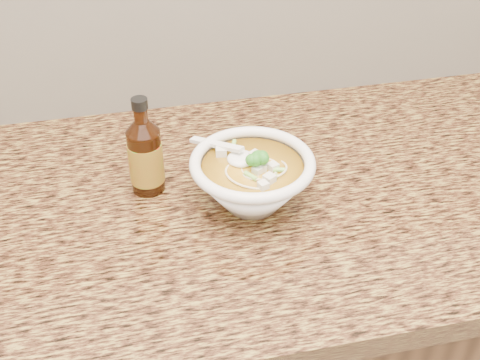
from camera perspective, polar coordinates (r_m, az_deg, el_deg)
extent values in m
cube|color=olive|center=(1.02, -2.45, -2.17)|extent=(4.00, 0.68, 0.04)
cylinder|color=white|center=(0.99, 1.13, -2.04)|extent=(0.08, 0.08, 0.01)
torus|color=white|center=(0.94, 1.19, 1.66)|extent=(0.20, 0.20, 0.02)
torus|color=beige|center=(0.95, 1.07, 1.43)|extent=(0.13, 0.13, 0.00)
torus|color=beige|center=(0.94, 1.88, 0.91)|extent=(0.10, 0.10, 0.00)
torus|color=beige|center=(0.94, 0.94, 1.04)|extent=(0.10, 0.10, 0.00)
torus|color=beige|center=(0.95, 1.41, 1.09)|extent=(0.10, 0.10, 0.00)
torus|color=beige|center=(0.96, 0.16, 1.50)|extent=(0.11, 0.11, 0.00)
torus|color=beige|center=(0.95, 1.18, 0.83)|extent=(0.08, 0.08, 0.00)
torus|color=beige|center=(0.95, 1.37, 0.76)|extent=(0.05, 0.05, 0.00)
torus|color=beige|center=(0.95, 0.57, 0.58)|extent=(0.07, 0.07, 0.00)
cube|color=silver|center=(0.95, 3.43, 1.60)|extent=(0.02, 0.02, 0.02)
cube|color=silver|center=(0.96, 3.38, 2.30)|extent=(0.02, 0.02, 0.01)
cube|color=silver|center=(0.94, -1.94, 1.28)|extent=(0.02, 0.02, 0.02)
cube|color=silver|center=(0.95, 4.23, 1.61)|extent=(0.02, 0.02, 0.02)
cube|color=silver|center=(0.98, 0.27, 2.93)|extent=(0.02, 0.02, 0.02)
cube|color=silver|center=(0.93, -0.86, 0.95)|extent=(0.02, 0.02, 0.02)
cube|color=silver|center=(0.94, -0.88, 1.23)|extent=(0.02, 0.02, 0.02)
ellipsoid|color=#196014|center=(0.93, 1.65, 1.96)|extent=(0.04, 0.04, 0.03)
cylinder|color=#8BD953|center=(0.97, 1.89, 2.66)|extent=(0.01, 0.02, 0.01)
cylinder|color=#8BD953|center=(0.93, 3.20, 0.96)|extent=(0.01, 0.02, 0.01)
cylinder|color=#8BD953|center=(0.98, 3.34, 3.11)|extent=(0.02, 0.02, 0.01)
cylinder|color=#8BD953|center=(0.92, 1.51, 0.43)|extent=(0.02, 0.01, 0.01)
cylinder|color=#8BD953|center=(0.97, 2.33, 2.72)|extent=(0.02, 0.02, 0.01)
ellipsoid|color=white|center=(0.95, 0.11, 2.04)|extent=(0.05, 0.05, 0.02)
cube|color=white|center=(0.98, -2.27, 3.40)|extent=(0.08, 0.09, 0.03)
cylinder|color=#3B1908|center=(1.00, -8.91, 1.81)|extent=(0.06, 0.06, 0.11)
cylinder|color=#3B1908|center=(0.95, -9.40, 6.11)|extent=(0.02, 0.02, 0.02)
cylinder|color=black|center=(0.94, -9.52, 7.16)|extent=(0.03, 0.03, 0.02)
cylinder|color=red|center=(1.00, -8.90, 1.70)|extent=(0.06, 0.06, 0.07)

